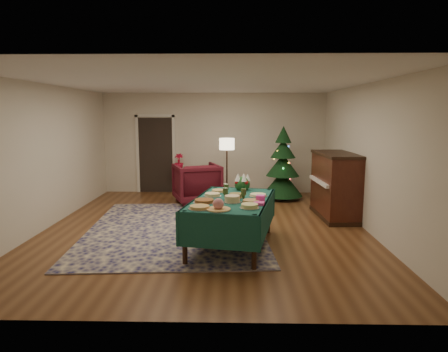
{
  "coord_description": "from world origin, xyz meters",
  "views": [
    {
      "loc": [
        0.52,
        -7.35,
        2.14
      ],
      "look_at": [
        0.35,
        -0.06,
        1.01
      ],
      "focal_mm": 32.0,
      "sensor_mm": 36.0,
      "label": 1
    }
  ],
  "objects_px": {
    "gift_box": "(260,199)",
    "potted_plant": "(179,165)",
    "piano": "(335,186)",
    "floor_lamp": "(227,148)",
    "buffet_table": "(232,209)",
    "armchair": "(197,181)",
    "side_table": "(179,182)",
    "christmas_tree": "(283,167)"
  },
  "relations": [
    {
      "from": "christmas_tree",
      "to": "piano",
      "type": "bearing_deg",
      "value": -63.59
    },
    {
      "from": "buffet_table",
      "to": "side_table",
      "type": "relative_size",
      "value": 3.34
    },
    {
      "from": "armchair",
      "to": "side_table",
      "type": "relative_size",
      "value": 1.58
    },
    {
      "from": "armchair",
      "to": "floor_lamp",
      "type": "bearing_deg",
      "value": -172.43
    },
    {
      "from": "gift_box",
      "to": "floor_lamp",
      "type": "height_order",
      "value": "floor_lamp"
    },
    {
      "from": "potted_plant",
      "to": "piano",
      "type": "xyz_separation_m",
      "value": [
        3.58,
        -2.34,
        -0.13
      ]
    },
    {
      "from": "christmas_tree",
      "to": "potted_plant",
      "type": "bearing_deg",
      "value": 168.05
    },
    {
      "from": "floor_lamp",
      "to": "piano",
      "type": "height_order",
      "value": "floor_lamp"
    },
    {
      "from": "side_table",
      "to": "potted_plant",
      "type": "relative_size",
      "value": 1.56
    },
    {
      "from": "buffet_table",
      "to": "christmas_tree",
      "type": "height_order",
      "value": "christmas_tree"
    },
    {
      "from": "buffet_table",
      "to": "gift_box",
      "type": "distance_m",
      "value": 0.54
    },
    {
      "from": "armchair",
      "to": "potted_plant",
      "type": "distance_m",
      "value": 1.23
    },
    {
      "from": "gift_box",
      "to": "piano",
      "type": "distance_m",
      "value": 2.76
    },
    {
      "from": "gift_box",
      "to": "floor_lamp",
      "type": "distance_m",
      "value": 3.89
    },
    {
      "from": "gift_box",
      "to": "potted_plant",
      "type": "distance_m",
      "value": 4.88
    },
    {
      "from": "floor_lamp",
      "to": "side_table",
      "type": "xyz_separation_m",
      "value": [
        -1.29,
        0.69,
        -0.99
      ]
    },
    {
      "from": "christmas_tree",
      "to": "gift_box",
      "type": "bearing_deg",
      "value": -101.85
    },
    {
      "from": "buffet_table",
      "to": "side_table",
      "type": "height_order",
      "value": "buffet_table"
    },
    {
      "from": "side_table",
      "to": "potted_plant",
      "type": "xyz_separation_m",
      "value": [
        0.0,
        0.0,
        0.46
      ]
    },
    {
      "from": "buffet_table",
      "to": "gift_box",
      "type": "relative_size",
      "value": 17.56
    },
    {
      "from": "christmas_tree",
      "to": "side_table",
      "type": "bearing_deg",
      "value": 168.05
    },
    {
      "from": "side_table",
      "to": "buffet_table",
      "type": "bearing_deg",
      "value": -71.58
    },
    {
      "from": "floor_lamp",
      "to": "side_table",
      "type": "bearing_deg",
      "value": 152.07
    },
    {
      "from": "floor_lamp",
      "to": "piano",
      "type": "relative_size",
      "value": 0.97
    },
    {
      "from": "side_table",
      "to": "potted_plant",
      "type": "height_order",
      "value": "potted_plant"
    },
    {
      "from": "christmas_tree",
      "to": "buffet_table",
      "type": "bearing_deg",
      "value": -108.84
    },
    {
      "from": "buffet_table",
      "to": "armchair",
      "type": "xyz_separation_m",
      "value": [
        -0.86,
        3.24,
        -0.11
      ]
    },
    {
      "from": "side_table",
      "to": "christmas_tree",
      "type": "bearing_deg",
      "value": -11.95
    },
    {
      "from": "christmas_tree",
      "to": "piano",
      "type": "distance_m",
      "value": 1.99
    },
    {
      "from": "floor_lamp",
      "to": "christmas_tree",
      "type": "bearing_deg",
      "value": 4.66
    },
    {
      "from": "buffet_table",
      "to": "floor_lamp",
      "type": "relative_size",
      "value": 1.44
    },
    {
      "from": "floor_lamp",
      "to": "christmas_tree",
      "type": "xyz_separation_m",
      "value": [
        1.41,
        0.11,
        -0.48
      ]
    },
    {
      "from": "side_table",
      "to": "christmas_tree",
      "type": "relative_size",
      "value": 0.36
    },
    {
      "from": "potted_plant",
      "to": "buffet_table",
      "type": "bearing_deg",
      "value": -71.58
    },
    {
      "from": "buffet_table",
      "to": "armchair",
      "type": "height_order",
      "value": "armchair"
    },
    {
      "from": "buffet_table",
      "to": "potted_plant",
      "type": "height_order",
      "value": "potted_plant"
    },
    {
      "from": "buffet_table",
      "to": "christmas_tree",
      "type": "xyz_separation_m",
      "value": [
        1.27,
        3.72,
        0.19
      ]
    },
    {
      "from": "gift_box",
      "to": "floor_lamp",
      "type": "relative_size",
      "value": 0.08
    },
    {
      "from": "gift_box",
      "to": "armchair",
      "type": "bearing_deg",
      "value": 110.69
    },
    {
      "from": "piano",
      "to": "potted_plant",
      "type": "bearing_deg",
      "value": 146.78
    },
    {
      "from": "buffet_table",
      "to": "potted_plant",
      "type": "distance_m",
      "value": 4.53
    },
    {
      "from": "floor_lamp",
      "to": "buffet_table",
      "type": "bearing_deg",
      "value": -87.84
    }
  ]
}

